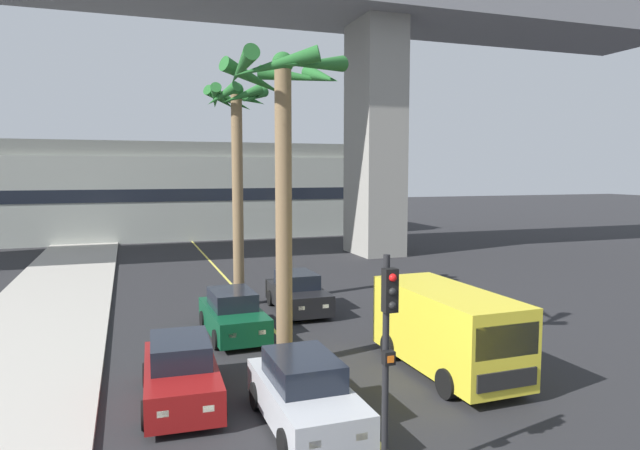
% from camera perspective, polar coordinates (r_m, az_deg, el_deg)
% --- Properties ---
extents(sidewalk_left, '(4.80, 80.00, 0.15)m').
position_cam_1_polar(sidewalk_left, '(17.17, -29.57, -14.16)').
color(sidewalk_left, '#ADA89E').
rests_on(sidewalk_left, ground).
extents(lane_stripe_center, '(0.14, 56.00, 0.01)m').
position_cam_1_polar(lane_stripe_center, '(25.03, -7.51, -7.58)').
color(lane_stripe_center, '#DBCC4C').
rests_on(lane_stripe_center, ground).
extents(bridge_overpass, '(68.81, 8.00, 19.76)m').
position_cam_1_polar(bridge_overpass, '(36.96, -9.37, 21.48)').
color(bridge_overpass, gray).
rests_on(bridge_overpass, ground).
extents(pier_building_backdrop, '(30.81, 8.04, 8.01)m').
position_cam_1_polar(pier_building_backdrop, '(50.08, -13.47, 3.39)').
color(pier_building_backdrop, '#ADB2A8').
rests_on(pier_building_backdrop, ground).
extents(car_queue_front, '(1.84, 4.10, 1.56)m').
position_cam_1_polar(car_queue_front, '(22.86, -2.29, -6.95)').
color(car_queue_front, black).
rests_on(car_queue_front, ground).
extents(car_queue_second, '(1.95, 4.16, 1.56)m').
position_cam_1_polar(car_queue_second, '(19.73, -8.83, -9.03)').
color(car_queue_second, '#0C4728').
rests_on(car_queue_second, ground).
extents(car_queue_third, '(1.95, 4.16, 1.56)m').
position_cam_1_polar(car_queue_third, '(14.58, -13.96, -14.40)').
color(car_queue_third, maroon).
rests_on(car_queue_third, ground).
extents(car_queue_fourth, '(1.86, 4.11, 1.56)m').
position_cam_1_polar(car_queue_fourth, '(12.96, -1.57, -16.82)').
color(car_queue_fourth, '#B7BABF').
rests_on(car_queue_fourth, ground).
extents(delivery_van, '(2.24, 5.29, 2.36)m').
position_cam_1_polar(delivery_van, '(16.26, 12.74, -10.18)').
color(delivery_van, yellow).
rests_on(delivery_van, ground).
extents(traffic_light_median_near, '(0.24, 0.37, 4.20)m').
position_cam_1_polar(traffic_light_median_near, '(10.06, 6.88, -11.47)').
color(traffic_light_median_near, black).
rests_on(traffic_light_median_near, ground).
extents(palm_tree_near_median, '(3.47, 3.63, 8.92)m').
position_cam_1_polar(palm_tree_near_median, '(15.89, -3.67, 9.53)').
color(palm_tree_near_median, brown).
rests_on(palm_tree_near_median, ground).
extents(palm_tree_mid_median, '(2.74, 2.73, 9.24)m').
position_cam_1_polar(palm_tree_mid_median, '(23.52, -8.43, 8.72)').
color(palm_tree_mid_median, brown).
rests_on(palm_tree_mid_median, ground).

